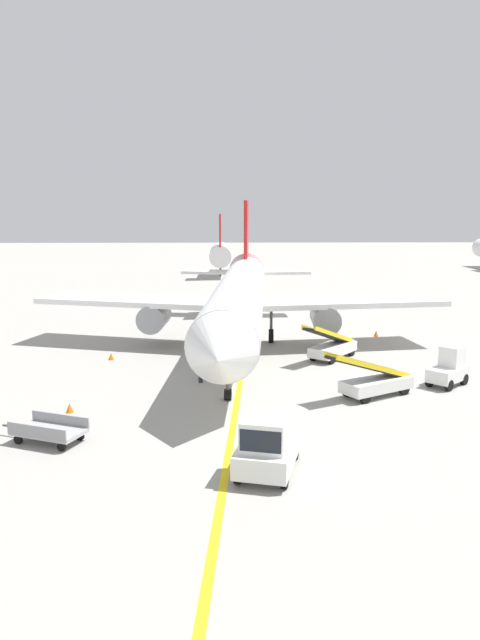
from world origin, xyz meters
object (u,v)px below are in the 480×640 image
object	(u,v)px
ground_crew_marshaller	(201,366)
safety_cone_wingtip_right	(70,408)
airliner	(239,297)
safety_cone_nose_left	(447,371)
safety_cone_nose_right	(376,334)
pushback_tug	(267,446)
belt_loader_aft_hold	(375,381)
baggage_tug_near_wing	(449,368)
baggage_cart_loaded	(49,431)
belt_loader_forward_hold	(332,347)
safety_cone_wingtip_left	(111,356)

from	to	relation	value
ground_crew_marshaller	safety_cone_wingtip_right	bearing A→B (deg)	-140.43
airliner	safety_cone_wingtip_right	bearing A→B (deg)	-120.96
safety_cone_nose_left	safety_cone_nose_right	distance (m)	10.94
pushback_tug	belt_loader_aft_hold	world-z (taller)	belt_loader_aft_hold
pushback_tug	baggage_tug_near_wing	xyz separation A→B (m)	(10.53, 10.86, -0.07)
baggage_cart_loaded	belt_loader_forward_hold	bearing A→B (deg)	44.62
ground_crew_marshaller	pushback_tug	bearing A→B (deg)	-76.67
safety_cone_wingtip_right	belt_loader_forward_hold	bearing A→B (deg)	35.71
baggage_cart_loaded	safety_cone_nose_right	size ratio (longest dim) A/B	8.58
belt_loader_forward_hold	safety_cone_nose_left	bearing A→B (deg)	-34.44
ground_crew_marshaller	safety_cone_wingtip_left	distance (m)	7.89
pushback_tug	safety_cone_wingtip_left	size ratio (longest dim) A/B	9.01
baggage_tug_near_wing	ground_crew_marshaller	size ratio (longest dim) A/B	1.56
belt_loader_forward_hold	safety_cone_wingtip_left	world-z (taller)	belt_loader_forward_hold
baggage_tug_near_wing	baggage_cart_loaded	bearing A→B (deg)	-158.16
baggage_cart_loaded	safety_cone_nose_left	xyz separation A→B (m)	(19.82, 9.70, -0.25)
pushback_tug	safety_cone_nose_right	size ratio (longest dim) A/B	9.01
baggage_cart_loaded	ground_crew_marshaller	bearing A→B (deg)	55.74
safety_cone_nose_right	safety_cone_wingtip_left	world-z (taller)	same
belt_loader_forward_hold	belt_loader_aft_hold	size ratio (longest dim) A/B	0.95
airliner	safety_cone_wingtip_right	world-z (taller)	airliner
belt_loader_forward_hold	safety_cone_wingtip_left	size ratio (longest dim) A/B	10.66
pushback_tug	baggage_cart_loaded	world-z (taller)	pushback_tug
belt_loader_forward_hold	safety_cone_nose_right	xyz separation A→B (m)	(4.52, 6.81, -0.56)
airliner	safety_cone_wingtip_left	distance (m)	9.44
ground_crew_marshaller	safety_cone_nose_left	xyz separation A→B (m)	(13.99, 1.14, -0.69)
airliner	safety_cone_wingtip_right	size ratio (longest dim) A/B	80.31
baggage_tug_near_wing	safety_cone_nose_left	distance (m)	2.25
baggage_tug_near_wing	pushback_tug	bearing A→B (deg)	-134.11
pushback_tug	safety_cone_nose_right	distance (m)	25.71
safety_cone_nose_left	airliner	bearing A→B (deg)	146.57
ground_crew_marshaller	safety_cone_nose_right	bearing A→B (deg)	43.55
safety_cone_nose_left	safety_cone_wingtip_left	bearing A→B (deg)	168.16
belt_loader_forward_hold	ground_crew_marshaller	world-z (taller)	belt_loader_forward_hold
pushback_tug	baggage_cart_loaded	xyz separation A→B (m)	(-8.61, 3.19, -0.53)
safety_cone_wingtip_left	safety_cone_nose_left	bearing A→B (deg)	-11.84
safety_cone_nose_right	safety_cone_nose_left	bearing A→B (deg)	-82.78
baggage_tug_near_wing	belt_loader_forward_hold	size ratio (longest dim) A/B	0.56
safety_cone_wingtip_left	safety_cone_nose_right	bearing A→B (deg)	19.97
belt_loader_aft_hold	ground_crew_marshaller	size ratio (longest dim) A/B	2.91
safety_cone_wingtip_left	ground_crew_marshaller	bearing A→B (deg)	-42.36
baggage_tug_near_wing	ground_crew_marshaller	world-z (taller)	baggage_tug_near_wing
belt_loader_aft_hold	ground_crew_marshaller	world-z (taller)	belt_loader_aft_hold
airliner	baggage_cart_loaded	bearing A→B (deg)	-115.12
baggage_tug_near_wing	ground_crew_marshaller	xyz separation A→B (m)	(-13.32, 0.88, -0.02)
safety_cone_nose_left	safety_cone_wingtip_right	world-z (taller)	same
belt_loader_forward_hold	safety_cone_wingtip_right	xyz separation A→B (m)	(-14.00, -10.06, -0.56)
pushback_tug	safety_cone_nose_right	bearing A→B (deg)	67.50
airliner	safety_cone_wingtip_right	xyz separation A→B (m)	(-8.23, -13.72, -3.20)
belt_loader_forward_hold	safety_cone_nose_left	size ratio (longest dim) A/B	10.66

